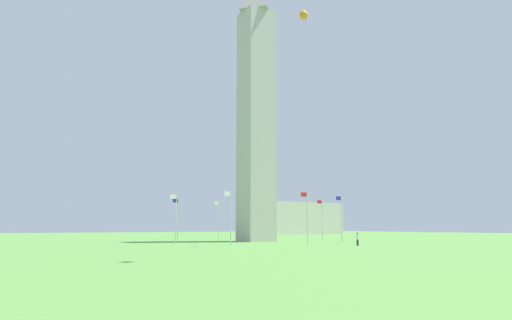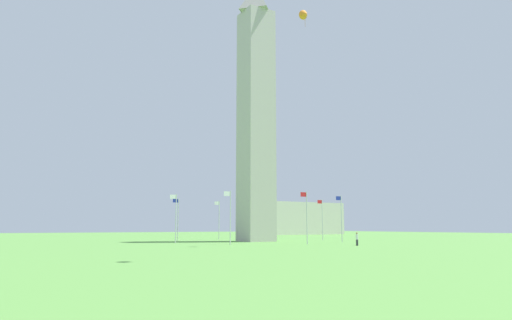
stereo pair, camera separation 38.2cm
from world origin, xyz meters
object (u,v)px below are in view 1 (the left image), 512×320
at_px(flagpole_ne, 230,215).
at_px(flagpole_sw, 273,218).
at_px(flagpole_nw, 178,217).
at_px(flagpole_n, 176,216).
at_px(flagpole_se, 341,216).
at_px(flagpole_w, 218,218).
at_px(person_white_shirt, 358,239).
at_px(flagpole_e, 307,215).
at_px(distant_building, 295,219).
at_px(flagpole_s, 322,218).
at_px(kite_orange_delta, 306,14).
at_px(obelisk_monument, 256,108).

bearing_deg(flagpole_ne, flagpole_sw, -135.00).
distance_m(flagpole_ne, flagpole_nw, 20.32).
bearing_deg(flagpole_n, flagpole_se, 157.50).
xyz_separation_m(flagpole_ne, flagpole_sw, (-20.32, -20.32, 0.00)).
distance_m(flagpole_w, person_white_shirt, 36.00).
distance_m(flagpole_nw, person_white_shirt, 34.32).
relative_size(flagpole_ne, flagpole_w, 1.00).
bearing_deg(flagpole_nw, person_white_shirt, 112.72).
bearing_deg(flagpole_e, person_white_shirt, 113.49).
xyz_separation_m(flagpole_n, distant_building, (-61.04, -53.37, 0.85)).
height_order(flagpole_w, person_white_shirt, flagpole_w).
height_order(flagpole_e, flagpole_s, same).
bearing_deg(kite_orange_delta, flagpole_n, -59.39).
bearing_deg(flagpole_n, obelisk_monument, 180.00).
bearing_deg(distant_building, flagpole_s, 58.82).
height_order(flagpole_s, flagpole_sw, same).
bearing_deg(kite_orange_delta, flagpole_s, -132.71).
bearing_deg(kite_orange_delta, distant_building, -124.55).
bearing_deg(flagpole_s, obelisk_monument, -0.00).
relative_size(obelisk_monument, distant_building, 1.69).
relative_size(flagpole_se, flagpole_s, 1.00).
distance_m(obelisk_monument, flagpole_ne, 23.96).
xyz_separation_m(flagpole_e, person_white_shirt, (-3.03, 6.98, -3.27)).
distance_m(flagpole_se, person_white_shirt, 13.66).
relative_size(obelisk_monument, flagpole_ne, 6.19).
relative_size(flagpole_nw, kite_orange_delta, 2.84).
bearing_deg(distant_building, flagpole_e, 55.44).
bearing_deg(flagpole_sw, flagpole_n, 22.50).
height_order(flagpole_sw, flagpole_w, same).
bearing_deg(person_white_shirt, flagpole_se, -46.38).
distance_m(flagpole_s, flagpole_nw, 26.55).
bearing_deg(flagpole_nw, flagpole_n, 67.50).
height_order(flagpole_n, flagpole_sw, same).
relative_size(flagpole_ne, person_white_shirt, 4.28).
height_order(flagpole_e, kite_orange_delta, kite_orange_delta).
height_order(flagpole_ne, distant_building, distant_building).
distance_m(flagpole_n, person_white_shirt, 27.74).
height_order(flagpole_se, flagpole_sw, same).
relative_size(flagpole_w, flagpole_nw, 1.00).
distance_m(flagpole_n, flagpole_ne, 11.00).
height_order(flagpole_e, flagpole_sw, same).
bearing_deg(flagpole_se, flagpole_ne, -0.00).
distance_m(obelisk_monument, distant_building, 73.17).
bearing_deg(kite_orange_delta, flagpole_e, -124.35).
bearing_deg(flagpole_sw, flagpole_nw, -0.00).
xyz_separation_m(obelisk_monument, flagpole_nw, (10.22, -10.16, -19.13)).
distance_m(flagpole_ne, flagpole_w, 26.55).
xyz_separation_m(flagpole_e, flagpole_s, (-14.37, -14.37, 0.00)).
bearing_deg(distant_building, flagpole_sw, 49.81).
distance_m(obelisk_monument, flagpole_sw, 23.90).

